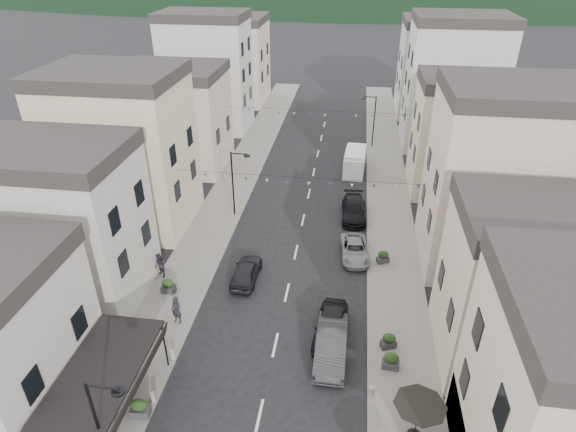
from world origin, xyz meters
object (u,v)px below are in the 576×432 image
parked_car_d (354,210)px  pedestrian_a (177,310)px  parked_car_a (331,327)px  delivery_van (355,161)px  parked_car_c (355,250)px  parked_car_b (331,345)px  pedestrian_b (160,266)px  parked_car_e (246,271)px

parked_car_d → pedestrian_a: 18.57m
parked_car_a → delivery_van: bearing=92.0°
parked_car_c → parked_car_b: bearing=-102.5°
pedestrian_a → pedestrian_b: size_ratio=1.04×
parked_car_d → pedestrian_a: bearing=-127.7°
parked_car_d → delivery_van: delivery_van is taller
parked_car_a → pedestrian_b: (-12.46, 4.23, 0.26)m
parked_car_b → delivery_van: 26.18m
parked_car_c → delivery_van: delivery_van is taller
parked_car_b → pedestrian_b: size_ratio=2.68×
pedestrian_a → parked_car_c: bearing=54.1°
parked_car_d → pedestrian_a: size_ratio=2.59×
parked_car_d → parked_car_e: (-7.40, -10.10, -0.01)m
parked_car_a → parked_car_d: size_ratio=0.93×
parked_car_c → pedestrian_b: size_ratio=2.37×
delivery_van → parked_car_d: bearing=-86.0°
parked_car_a → parked_car_d: 15.00m
parked_car_e → delivery_van: bearing=-109.2°
parked_car_d → parked_car_c: bearing=-90.4°
delivery_van → pedestrian_a: delivery_van is taller
parked_car_c → pedestrian_a: bearing=-146.5°
parked_car_c → pedestrian_a: (-10.95, -9.04, 0.48)m
parked_car_b → delivery_van: (0.84, 26.17, 0.38)m
parked_car_e → pedestrian_b: pedestrian_b is taller
parked_car_b → delivery_van: bearing=88.2°
parked_car_c → pedestrian_b: bearing=-167.5°
parked_car_c → parked_car_d: 6.12m
parked_car_b → parked_car_d: 16.56m
parked_car_b → pedestrian_a: (-9.78, 1.39, 0.27)m
parked_car_a → parked_car_e: 7.99m
parked_car_a → parked_car_c: bearing=86.0°
parked_car_c → parked_car_e: 8.60m
parked_car_e → pedestrian_b: (-6.11, -0.63, 0.34)m
parked_car_a → parked_car_c: (1.27, 8.85, -0.18)m
parked_car_a → parked_car_e: parked_car_a is taller
parked_car_a → parked_car_e: (-6.34, 4.86, -0.08)m
parked_car_e → pedestrian_a: 6.06m
parked_car_b → parked_car_d: size_ratio=0.99×
parked_car_b → pedestrian_a: bearing=172.0°
parked_car_c → delivery_van: bearing=85.1°
parked_car_d → parked_car_e: bearing=-128.6°
parked_car_a → parked_car_b: 1.58m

